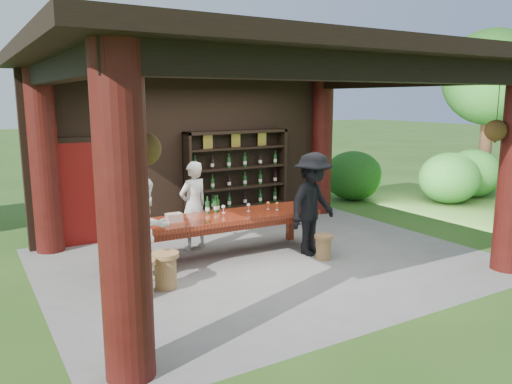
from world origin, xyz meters
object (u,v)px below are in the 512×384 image
wine_shelf (237,178)px  guest_man (313,204)px  tasting_table (221,222)px  stool_near_left (166,269)px  stool_near_right (324,246)px  host (193,205)px  stool_far_left (141,278)px  napkin_basket (174,218)px  guest_woman (147,231)px

wine_shelf → guest_man: bearing=-86.5°
tasting_table → stool_near_left: bearing=-146.6°
stool_near_right → host: bearing=133.6°
wine_shelf → stool_far_left: size_ratio=4.34×
stool_far_left → napkin_basket: size_ratio=2.12×
napkin_basket → stool_near_left: bearing=-119.2°
stool_near_left → guest_man: 2.96m
tasting_table → wine_shelf: bearing=54.0°
wine_shelf → stool_near_left: 3.95m
stool_far_left → napkin_basket: napkin_basket is taller
stool_far_left → guest_woman: size_ratio=0.34×
tasting_table → napkin_basket: napkin_basket is taller
guest_woman → napkin_basket: guest_woman is taller
host → napkin_basket: host is taller
stool_near_right → guest_man: guest_man is taller
stool_far_left → guest_woman: 0.76m
tasting_table → stool_near_left: 1.69m
wine_shelf → guest_woman: wine_shelf is taller
stool_far_left → napkin_basket: (0.95, 1.11, 0.53)m
guest_woman → wine_shelf: bearing=24.2°
stool_far_left → guest_man: size_ratio=0.30×
stool_far_left → guest_man: bearing=6.9°
host → napkin_basket: size_ratio=6.33×
stool_far_left → guest_woman: bearing=61.2°
stool_near_right → napkin_basket: bearing=155.8°
wine_shelf → stool_far_left: (-3.15, -2.93, -0.76)m
wine_shelf → host: size_ratio=1.45×
wine_shelf → tasting_table: 2.33m
guest_woman → napkin_basket: size_ratio=6.31×
tasting_table → guest_man: 1.67m
tasting_table → guest_man: guest_man is taller
host → stool_near_left: bearing=39.6°
wine_shelf → napkin_basket: 2.87m
stool_near_right → guest_woman: guest_woman is taller
guest_woman → napkin_basket: bearing=26.2°
stool_near_left → stool_far_left: size_ratio=0.99×
tasting_table → host: size_ratio=2.22×
stool_near_right → napkin_basket: (-2.34, 1.06, 0.59)m
stool_far_left → guest_man: (3.31, 0.40, 0.63)m
stool_near_right → host: host is taller
stool_far_left → tasting_table: bearing=31.0°
napkin_basket → guest_man: bearing=-16.7°
wine_shelf → guest_man: wine_shelf is taller
tasting_table → stool_far_left: (-1.80, -1.08, -0.34)m
wine_shelf → guest_woman: 3.79m
tasting_table → guest_man: bearing=-24.5°
stool_near_right → guest_man: size_ratio=0.23×
wine_shelf → tasting_table: (-1.35, -1.85, -0.42)m
guest_man → napkin_basket: bearing=144.0°
stool_near_right → napkin_basket: 2.64m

